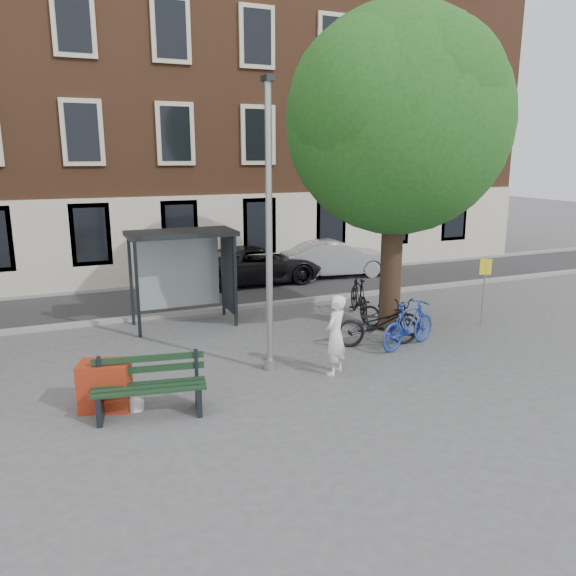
# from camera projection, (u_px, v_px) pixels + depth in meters

# --- Properties ---
(ground) EXTENTS (90.00, 90.00, 0.00)m
(ground) POSITION_uv_depth(u_px,v_px,m) (270.00, 369.00, 12.33)
(ground) COLOR #4C4C4F
(ground) RESTS_ON ground
(road) EXTENTS (40.00, 4.00, 0.01)m
(road) POSITION_uv_depth(u_px,v_px,m) (195.00, 297.00, 18.61)
(road) COLOR #28282B
(road) RESTS_ON ground
(curb_near) EXTENTS (40.00, 0.25, 0.12)m
(curb_near) POSITION_uv_depth(u_px,v_px,m) (211.00, 310.00, 16.81)
(curb_near) COLOR gray
(curb_near) RESTS_ON ground
(curb_far) EXTENTS (40.00, 0.25, 0.12)m
(curb_far) POSITION_uv_depth(u_px,v_px,m) (182.00, 283.00, 20.40)
(curb_far) COLOR gray
(curb_far) RESTS_ON ground
(building_row) EXTENTS (30.00, 8.00, 14.00)m
(building_row) POSITION_uv_depth(u_px,v_px,m) (153.00, 93.00, 22.39)
(building_row) COLOR brown
(building_row) RESTS_ON ground
(lamppost) EXTENTS (0.28, 0.35, 6.11)m
(lamppost) POSITION_uv_depth(u_px,v_px,m) (269.00, 244.00, 11.69)
(lamppost) COLOR #9EA0A3
(lamppost) RESTS_ON ground
(tree_right) EXTENTS (5.76, 5.60, 8.20)m
(tree_right) POSITION_uv_depth(u_px,v_px,m) (401.00, 112.00, 13.79)
(tree_right) COLOR black
(tree_right) RESTS_ON ground
(bus_shelter) EXTENTS (2.85, 1.45, 2.62)m
(bus_shelter) POSITION_uv_depth(u_px,v_px,m) (195.00, 255.00, 15.35)
(bus_shelter) COLOR #1E2328
(bus_shelter) RESTS_ON ground
(painter) EXTENTS (0.76, 0.72, 1.74)m
(painter) POSITION_uv_depth(u_px,v_px,m) (335.00, 335.00, 11.90)
(painter) COLOR white
(painter) RESTS_ON ground
(bench) EXTENTS (2.08, 0.98, 1.03)m
(bench) POSITION_uv_depth(u_px,v_px,m) (150.00, 389.00, 10.11)
(bench) COLOR #1E2328
(bench) RESTS_ON ground
(bike_a) EXTENTS (2.18, 1.19, 1.09)m
(bike_a) POSITION_uv_depth(u_px,v_px,m) (377.00, 324.00, 13.76)
(bike_a) COLOR black
(bike_a) RESTS_ON ground
(bike_b) EXTENTS (2.01, 1.11, 1.16)m
(bike_b) POSITION_uv_depth(u_px,v_px,m) (409.00, 324.00, 13.64)
(bike_b) COLOR #1B3598
(bike_b) RESTS_ON ground
(bike_c) EXTENTS (1.35, 1.86, 0.93)m
(bike_c) POSITION_uv_depth(u_px,v_px,m) (390.00, 314.00, 14.92)
(bike_c) COLOR black
(bike_c) RESTS_ON ground
(bike_d) EXTENTS (1.08, 2.03, 1.17)m
(bike_d) POSITION_uv_depth(u_px,v_px,m) (359.00, 297.00, 16.27)
(bike_d) COLOR black
(bike_d) RESTS_ON ground
(car_dark) EXTENTS (4.89, 2.28, 1.35)m
(car_dark) POSITION_uv_depth(u_px,v_px,m) (256.00, 265.00, 20.58)
(car_dark) COLOR black
(car_dark) RESTS_ON ground
(car_silver) EXTENTS (4.40, 1.98, 1.40)m
(car_silver) POSITION_uv_depth(u_px,v_px,m) (336.00, 258.00, 21.67)
(car_silver) COLOR #999BA1
(car_silver) RESTS_ON ground
(red_stand) EXTENTS (1.04, 0.84, 0.90)m
(red_stand) POSITION_uv_depth(u_px,v_px,m) (105.00, 386.00, 10.34)
(red_stand) COLOR maroon
(red_stand) RESTS_ON ground
(bucket_b) EXTENTS (0.29, 0.29, 0.36)m
(bucket_b) POSITION_uv_depth(u_px,v_px,m) (136.00, 401.00, 10.34)
(bucket_b) COLOR silver
(bucket_b) RESTS_ON ground
(notice_sign) EXTENTS (0.31, 0.14, 1.88)m
(notice_sign) POSITION_uv_depth(u_px,v_px,m) (485.00, 278.00, 15.15)
(notice_sign) COLOR #9EA0A3
(notice_sign) RESTS_ON ground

